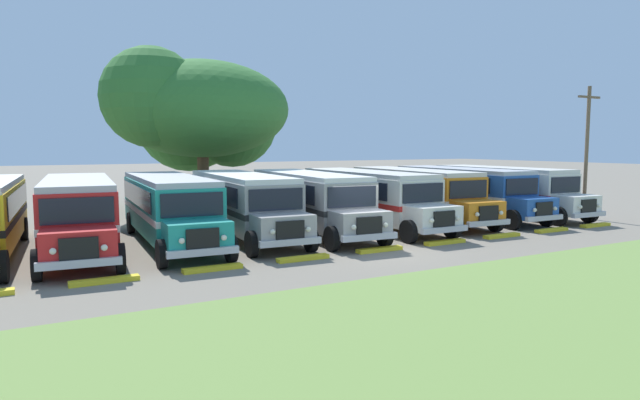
# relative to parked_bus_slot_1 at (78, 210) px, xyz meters

# --- Properties ---
(ground_plane) EXTENTS (220.00, 220.00, 0.00)m
(ground_plane) POSITION_rel_parked_bus_slot_1_xyz_m (10.22, -5.72, -1.58)
(ground_plane) COLOR slate
(foreground_grass_strip) EXTENTS (80.00, 11.63, 0.01)m
(foreground_grass_strip) POSITION_rel_parked_bus_slot_1_xyz_m (10.22, -15.19, -1.58)
(foreground_grass_strip) COLOR olive
(foreground_grass_strip) RESTS_ON ground_plane
(parked_bus_slot_1) EXTENTS (3.48, 10.96, 2.82)m
(parked_bus_slot_1) POSITION_rel_parked_bus_slot_1_xyz_m (0.00, 0.00, 0.00)
(parked_bus_slot_1) COLOR red
(parked_bus_slot_1) RESTS_ON ground_plane
(parked_bus_slot_2) EXTENTS (3.15, 10.90, 2.82)m
(parked_bus_slot_2) POSITION_rel_parked_bus_slot_1_xyz_m (3.55, -0.06, 0.00)
(parked_bus_slot_2) COLOR teal
(parked_bus_slot_2) RESTS_ON ground_plane
(parked_bus_slot_3) EXTENTS (3.25, 10.92, 2.82)m
(parked_bus_slot_3) POSITION_rel_parked_bus_slot_1_xyz_m (6.94, 0.19, 0.00)
(parked_bus_slot_3) COLOR #9E9993
(parked_bus_slot_3) RESTS_ON ground_plane
(parked_bus_slot_4) EXTENTS (3.36, 10.94, 2.82)m
(parked_bus_slot_4) POSITION_rel_parked_bus_slot_1_xyz_m (10.15, -0.29, 0.00)
(parked_bus_slot_4) COLOR #9E9993
(parked_bus_slot_4) RESTS_ON ground_plane
(parked_bus_slot_5) EXTENTS (2.81, 10.86, 2.82)m
(parked_bus_slot_5) POSITION_rel_parked_bus_slot_1_xyz_m (13.59, -0.27, 0.00)
(parked_bus_slot_5) COLOR silver
(parked_bus_slot_5) RESTS_ON ground_plane
(parked_bus_slot_6) EXTENTS (3.31, 10.93, 2.82)m
(parked_bus_slot_6) POSITION_rel_parked_bus_slot_1_xyz_m (17.01, 0.24, 0.00)
(parked_bus_slot_6) COLOR orange
(parked_bus_slot_6) RESTS_ON ground_plane
(parked_bus_slot_7) EXTENTS (3.00, 10.88, 2.82)m
(parked_bus_slot_7) POSITION_rel_parked_bus_slot_1_xyz_m (20.45, 0.16, 0.00)
(parked_bus_slot_7) COLOR #23519E
(parked_bus_slot_7) RESTS_ON ground_plane
(parked_bus_slot_8) EXTENTS (2.98, 10.88, 2.82)m
(parked_bus_slot_8) POSITION_rel_parked_bus_slot_1_xyz_m (23.53, -0.06, 0.00)
(parked_bus_slot_8) COLOR silver
(parked_bus_slot_8) RESTS_ON ground_plane
(curb_wheelstop_1) EXTENTS (2.00, 0.36, 0.15)m
(curb_wheelstop_1) POSITION_rel_parked_bus_slot_1_xyz_m (0.15, -6.00, -1.51)
(curb_wheelstop_1) COLOR yellow
(curb_wheelstop_1) RESTS_ON ground_plane
(curb_wheelstop_2) EXTENTS (2.00, 0.36, 0.15)m
(curb_wheelstop_2) POSITION_rel_parked_bus_slot_1_xyz_m (3.51, -6.00, -1.51)
(curb_wheelstop_2) COLOR yellow
(curb_wheelstop_2) RESTS_ON ground_plane
(curb_wheelstop_3) EXTENTS (2.00, 0.36, 0.15)m
(curb_wheelstop_3) POSITION_rel_parked_bus_slot_1_xyz_m (6.87, -6.00, -1.51)
(curb_wheelstop_3) COLOR yellow
(curb_wheelstop_3) RESTS_ON ground_plane
(curb_wheelstop_4) EXTENTS (2.00, 0.36, 0.15)m
(curb_wheelstop_4) POSITION_rel_parked_bus_slot_1_xyz_m (10.22, -6.00, -1.51)
(curb_wheelstop_4) COLOR yellow
(curb_wheelstop_4) RESTS_ON ground_plane
(curb_wheelstop_5) EXTENTS (2.00, 0.36, 0.15)m
(curb_wheelstop_5) POSITION_rel_parked_bus_slot_1_xyz_m (13.58, -6.00, -1.51)
(curb_wheelstop_5) COLOR yellow
(curb_wheelstop_5) RESTS_ON ground_plane
(curb_wheelstop_6) EXTENTS (2.00, 0.36, 0.15)m
(curb_wheelstop_6) POSITION_rel_parked_bus_slot_1_xyz_m (16.94, -6.00, -1.51)
(curb_wheelstop_6) COLOR yellow
(curb_wheelstop_6) RESTS_ON ground_plane
(curb_wheelstop_7) EXTENTS (2.00, 0.36, 0.15)m
(curb_wheelstop_7) POSITION_rel_parked_bus_slot_1_xyz_m (20.30, -6.00, -1.51)
(curb_wheelstop_7) COLOR yellow
(curb_wheelstop_7) RESTS_ON ground_plane
(curb_wheelstop_8) EXTENTS (2.00, 0.36, 0.15)m
(curb_wheelstop_8) POSITION_rel_parked_bus_slot_1_xyz_m (23.65, -6.00, -1.51)
(curb_wheelstop_8) COLOR yellow
(curb_wheelstop_8) RESTS_ON ground_plane
(broad_shade_tree) EXTENTS (11.87, 12.20, 9.94)m
(broad_shade_tree) POSITION_rel_parked_bus_slot_1_xyz_m (8.30, 11.85, 4.69)
(broad_shade_tree) COLOR brown
(broad_shade_tree) RESTS_ON ground_plane
(utility_pole) EXTENTS (1.80, 0.20, 7.41)m
(utility_pole) POSITION_rel_parked_bus_slot_1_xyz_m (25.96, -3.70, 2.37)
(utility_pole) COLOR brown
(utility_pole) RESTS_ON ground_plane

